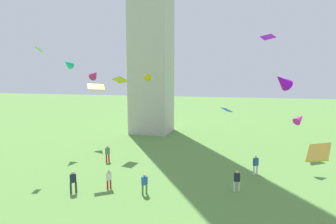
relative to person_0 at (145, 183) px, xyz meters
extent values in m
cylinder|color=#51754C|center=(-0.11, -0.15, -0.55)|extent=(0.15, 0.15, 0.81)
cylinder|color=#51754C|center=(0.11, 0.15, -0.55)|extent=(0.15, 0.15, 0.81)
cube|color=#235693|center=(0.00, 0.00, 0.18)|extent=(0.46, 0.51, 0.64)
sphere|color=#D8AD84|center=(0.00, 0.00, 0.61)|extent=(0.24, 0.24, 0.24)
cylinder|color=#2D3338|center=(-5.77, -1.24, -0.53)|extent=(0.16, 0.16, 0.86)
cylinder|color=#2D3338|center=(-5.48, -0.97, -0.53)|extent=(0.16, 0.16, 0.86)
cube|color=#1E2333|center=(-5.63, -1.11, 0.25)|extent=(0.53, 0.51, 0.68)
sphere|color=#D8AD84|center=(-5.63, -1.11, 0.71)|extent=(0.25, 0.25, 0.25)
cylinder|color=red|center=(-3.27, 0.15, -0.57)|extent=(0.14, 0.14, 0.77)
cylinder|color=red|center=(-3.16, 0.48, -0.57)|extent=(0.14, 0.14, 0.77)
cube|color=silver|center=(-3.21, 0.32, 0.11)|extent=(0.35, 0.47, 0.61)
sphere|color=#D8AD84|center=(-3.21, 0.32, 0.53)|extent=(0.22, 0.22, 0.22)
cylinder|color=red|center=(-6.65, 7.24, -0.52)|extent=(0.16, 0.16, 0.87)
cylinder|color=red|center=(-6.74, 6.85, -0.52)|extent=(0.16, 0.16, 0.87)
cube|color=#51754C|center=(-6.69, 7.05, 0.26)|extent=(0.38, 0.52, 0.69)
sphere|color=#D8AD84|center=(-6.69, 7.05, 0.74)|extent=(0.25, 0.25, 0.25)
cylinder|color=silver|center=(7.22, 2.49, -0.54)|extent=(0.16, 0.16, 0.84)
cylinder|color=silver|center=(6.84, 2.41, -0.54)|extent=(0.16, 0.16, 0.84)
cube|color=#1E2333|center=(7.03, 2.45, 0.21)|extent=(0.50, 0.35, 0.66)
sphere|color=#D8AD84|center=(7.03, 2.45, 0.67)|extent=(0.24, 0.24, 0.24)
cylinder|color=silver|center=(8.86, 7.06, -0.51)|extent=(0.17, 0.17, 0.89)
cylinder|color=silver|center=(8.56, 6.78, -0.51)|extent=(0.17, 0.17, 0.89)
cube|color=#235693|center=(8.71, 6.92, 0.28)|extent=(0.54, 0.53, 0.70)
sphere|color=beige|center=(8.71, 6.92, 0.76)|extent=(0.26, 0.26, 0.26)
cone|color=#15B994|center=(-13.84, 11.13, 9.88)|extent=(0.96, 1.59, 1.36)
cube|color=gold|center=(-6.97, 11.43, 7.86)|extent=(1.47, 1.73, 0.94)
cone|color=#C5206B|center=(-12.53, 15.34, 8.53)|extent=(2.17, 2.04, 1.65)
cube|color=gold|center=(-6.03, 3.79, 7.32)|extent=(1.79, 1.68, 0.63)
cone|color=#DFB907|center=(-4.96, 15.03, 8.09)|extent=(1.27, 1.61, 1.07)
cube|color=yellow|center=(11.69, -2.08, 3.84)|extent=(1.61, 2.04, 1.06)
cube|color=#40DF12|center=(-12.81, 4.76, 11.00)|extent=(0.68, 0.79, 0.52)
cone|color=#D524A5|center=(12.92, 10.15, 4.09)|extent=(1.57, 1.56, 1.27)
cone|color=#9307D1|center=(11.98, 16.64, 7.74)|extent=(2.99, 2.88, 2.43)
cube|color=#AD18DC|center=(9.14, 5.01, 11.53)|extent=(1.27, 1.00, 0.66)
cube|color=#2A8BCF|center=(5.70, 10.93, 4.68)|extent=(1.32, 1.35, 0.49)
camera|label=1|loc=(7.05, -20.02, 8.33)|focal=29.99mm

